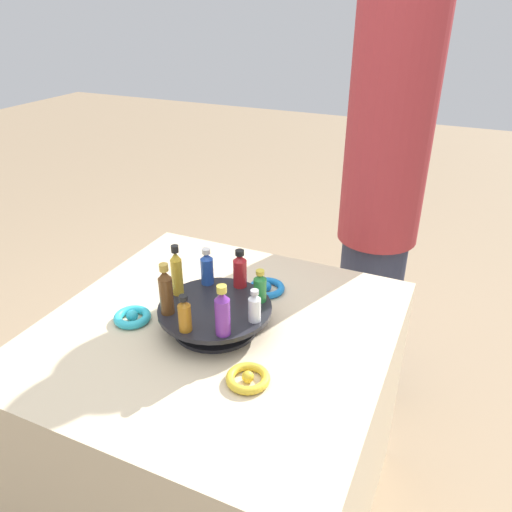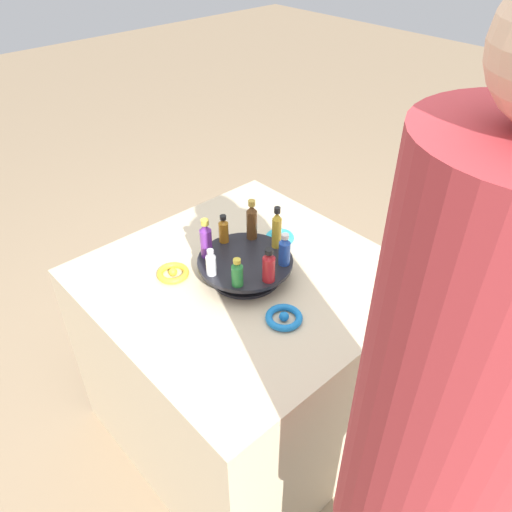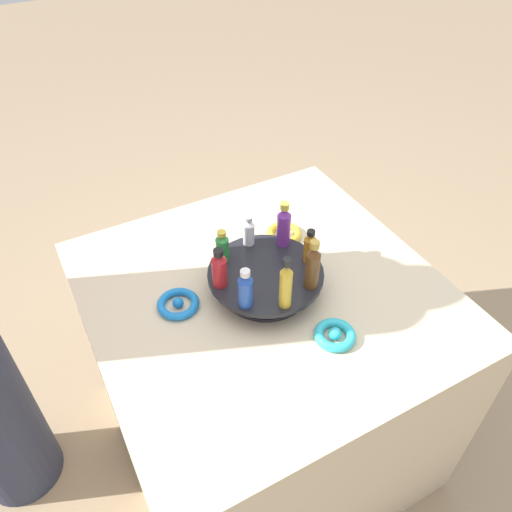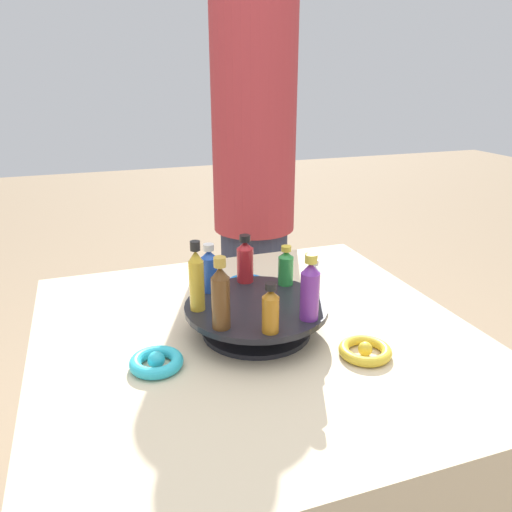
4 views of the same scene
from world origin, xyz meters
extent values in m
plane|color=#997F60|center=(0.00, 0.00, 0.00)|extent=(12.00, 12.00, 0.00)
cube|color=beige|center=(0.00, 0.00, 0.36)|extent=(0.89, 0.89, 0.73)
cylinder|color=black|center=(0.00, 0.00, 0.73)|extent=(0.22, 0.22, 0.01)
cylinder|color=black|center=(0.00, 0.00, 0.76)|extent=(0.12, 0.12, 0.04)
cylinder|color=black|center=(0.00, 0.00, 0.78)|extent=(0.29, 0.29, 0.01)
cylinder|color=#AD6B19|center=(0.12, -0.01, 0.82)|extent=(0.03, 0.03, 0.07)
cone|color=#AD6B19|center=(0.12, -0.01, 0.87)|extent=(0.03, 0.03, 0.01)
cylinder|color=black|center=(0.12, -0.01, 0.88)|extent=(0.02, 0.02, 0.01)
cylinder|color=#702D93|center=(0.09, 0.07, 0.84)|extent=(0.04, 0.04, 0.09)
cone|color=#702D93|center=(0.09, 0.07, 0.89)|extent=(0.03, 0.03, 0.02)
cylinder|color=gold|center=(0.09, 0.07, 0.91)|extent=(0.02, 0.02, 0.02)
cylinder|color=silver|center=(0.01, 0.12, 0.82)|extent=(0.03, 0.03, 0.06)
cone|color=silver|center=(0.01, 0.12, 0.86)|extent=(0.03, 0.03, 0.01)
cylinder|color=#B2B2B7|center=(0.01, 0.12, 0.87)|extent=(0.02, 0.02, 0.01)
cylinder|color=#288438|center=(-0.07, 0.09, 0.82)|extent=(0.03, 0.03, 0.06)
cone|color=#288438|center=(-0.07, 0.09, 0.86)|extent=(0.03, 0.03, 0.01)
cylinder|color=gold|center=(-0.07, 0.09, 0.87)|extent=(0.02, 0.02, 0.01)
cylinder|color=#B21E23|center=(-0.12, 0.01, 0.83)|extent=(0.04, 0.04, 0.08)
cone|color=#B21E23|center=(-0.12, 0.01, 0.88)|extent=(0.04, 0.04, 0.02)
cylinder|color=black|center=(-0.12, 0.01, 0.89)|extent=(0.02, 0.02, 0.01)
cylinder|color=#234CAD|center=(-0.09, -0.07, 0.83)|extent=(0.03, 0.03, 0.08)
cone|color=#234CAD|center=(-0.09, -0.07, 0.87)|extent=(0.03, 0.03, 0.02)
cylinder|color=silver|center=(-0.09, -0.07, 0.89)|extent=(0.02, 0.02, 0.01)
cylinder|color=gold|center=(-0.01, -0.12, 0.84)|extent=(0.03, 0.03, 0.10)
cone|color=gold|center=(-0.01, -0.12, 0.90)|extent=(0.03, 0.03, 0.02)
cylinder|color=black|center=(-0.01, -0.12, 0.92)|extent=(0.02, 0.02, 0.02)
cylinder|color=brown|center=(0.07, -0.09, 0.84)|extent=(0.03, 0.03, 0.10)
cone|color=brown|center=(0.07, -0.09, 0.90)|extent=(0.03, 0.03, 0.02)
cylinder|color=#B79338|center=(0.07, -0.09, 0.92)|extent=(0.02, 0.02, 0.02)
torus|color=gold|center=(0.15, 0.16, 0.74)|extent=(0.10, 0.10, 0.02)
sphere|color=gold|center=(0.15, 0.16, 0.74)|extent=(0.03, 0.03, 0.03)
torus|color=blue|center=(-0.22, 0.05, 0.74)|extent=(0.11, 0.11, 0.02)
sphere|color=blue|center=(-0.22, 0.05, 0.74)|extent=(0.03, 0.03, 0.03)
torus|color=#2DB7CC|center=(0.07, -0.22, 0.74)|extent=(0.10, 0.10, 0.02)
sphere|color=#2DB7CC|center=(0.07, -0.22, 0.74)|extent=(0.03, 0.03, 0.03)
cylinder|color=#282D42|center=(-0.76, 0.26, 0.35)|extent=(0.24, 0.24, 0.70)
cylinder|color=#9E2D33|center=(-0.76, 0.26, 1.11)|extent=(0.28, 0.28, 0.80)
camera|label=1|loc=(0.93, 0.54, 1.50)|focal=35.00mm
camera|label=2|loc=(-0.91, 0.79, 1.71)|focal=35.00mm
camera|label=3|loc=(-0.45, -0.78, 1.65)|focal=35.00mm
camera|label=4|loc=(0.86, -0.30, 1.23)|focal=35.00mm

